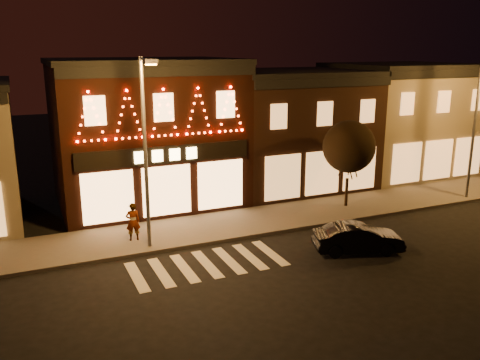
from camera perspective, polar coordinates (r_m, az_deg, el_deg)
ground at (r=18.52m, az=0.71°, el=-14.06°), size 120.00×120.00×0.00m
sidewalk_far at (r=25.94m, az=-2.63°, el=-5.23°), size 44.00×4.00×0.15m
building_pulp at (r=29.90m, az=-10.52°, el=5.32°), size 10.20×8.34×8.30m
building_right_a at (r=33.43m, az=5.60°, el=5.77°), size 9.20×8.28×7.50m
building_right_b at (r=38.60m, az=17.42°, el=6.59°), size 9.20×8.28×7.80m
streetlamp_mid at (r=22.05m, az=-10.51°, el=4.43°), size 0.52×1.91×8.38m
streetlamp_right at (r=32.55m, az=25.28°, el=6.32°), size 0.73×1.87×8.18m
tree_right at (r=28.81m, az=12.13°, el=3.68°), size 2.92×2.92×4.88m
dark_sedan at (r=23.39m, az=13.12°, el=-6.38°), size 4.18×2.55×1.30m
pedestrian at (r=24.17m, az=-11.92°, el=-4.60°), size 0.69×0.48×1.81m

